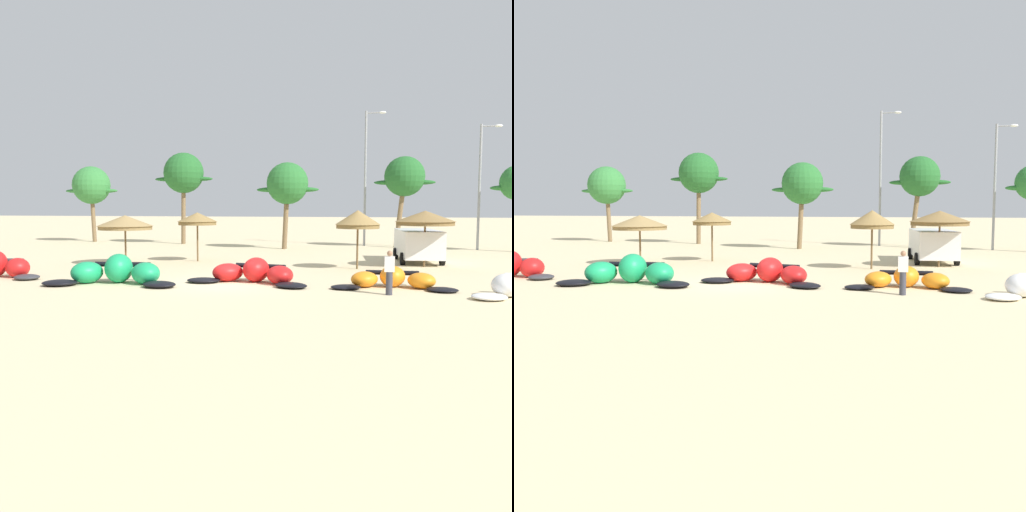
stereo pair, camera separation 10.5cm
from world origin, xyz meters
TOP-DOWN VIEW (x-y plane):
  - ground_plane at (0.00, 0.00)m, footprint 260.00×260.00m
  - kite_left at (-4.34, -0.87)m, footprint 5.83×2.91m
  - kite_left_of_center at (1.19, 0.57)m, footprint 5.48×3.07m
  - kite_center at (6.88, 0.27)m, footprint 5.06×2.30m
  - beach_umbrella_near_van at (-7.22, 6.31)m, footprint 3.08×3.08m
  - beach_umbrella_middle at (-3.89, 8.82)m, footprint 2.31×2.31m
  - beach_umbrella_near_palms at (5.31, 6.66)m, footprint 2.29×2.29m
  - beach_umbrella_outermost at (8.74, 8.32)m, footprint 3.13×3.13m
  - parked_van at (8.58, 11.02)m, footprint 2.63×5.54m
  - person_by_umbrellas at (6.70, -1.59)m, footprint 0.36×0.24m
  - palm_leftmost at (-18.40, 23.75)m, footprint 4.97×3.32m
  - palm_left at (-9.46, 22.66)m, footprint 5.02×3.35m
  - palm_left_of_gap at (-0.18, 18.97)m, footprint 4.62×3.08m
  - palm_center_left at (8.32, 22.18)m, footprint 4.57×3.04m
  - lamppost_west at (5.47, 23.61)m, footprint 1.62×0.24m
  - lamppost_west_center at (13.61, 20.86)m, footprint 1.52×0.24m

SIDE VIEW (x-z plane):
  - ground_plane at x=0.00m, z-range 0.00..0.00m
  - kite_center at x=6.88m, z-range -0.10..0.75m
  - kite_left_of_center at x=1.19m, z-range -0.12..0.92m
  - kite_left at x=-4.34m, z-range -0.14..1.08m
  - person_by_umbrellas at x=6.70m, z-range 0.01..1.63m
  - parked_van at x=8.58m, z-range 0.17..2.01m
  - beach_umbrella_near_van at x=-7.22m, z-range 0.96..3.66m
  - beach_umbrella_middle at x=-3.89m, z-range 1.05..3.89m
  - beach_umbrella_near_palms at x=5.31m, z-range 1.04..4.04m
  - beach_umbrella_outermost at x=8.74m, z-range 1.10..4.07m
  - palm_left_of_gap at x=-0.18m, z-range 1.59..7.98m
  - palm_leftmost at x=-18.40m, z-range 1.61..8.27m
  - lamppost_west_center at x=13.61m, z-range 0.51..9.52m
  - palm_center_left at x=8.32m, z-range 1.87..8.82m
  - palm_left at x=-9.46m, z-range 2.05..9.63m
  - lamppost_west at x=5.47m, z-range 0.53..11.16m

